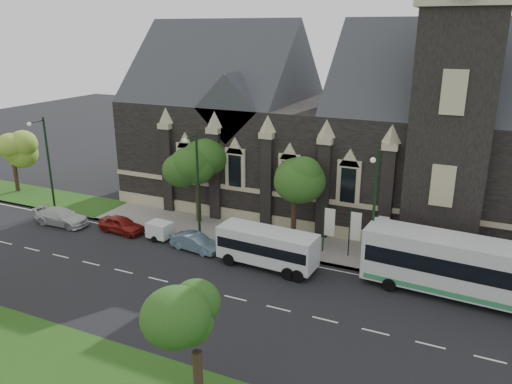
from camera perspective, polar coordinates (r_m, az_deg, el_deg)
The scene contains 19 objects.
ground at distance 34.23m, azimuth -6.92°, elevation -10.88°, with size 160.00×160.00×0.00m, color black.
sidewalk at distance 41.71m, azimuth -0.10°, elevation -5.11°, with size 80.00×5.00×0.15m, color gray.
museum at distance 46.18m, azimuth 10.64°, elevation 7.38°, with size 40.00×17.70×29.90m.
tree_park_east at distance 22.24m, azimuth -6.25°, elevation -14.31°, with size 3.40×3.40×6.28m.
tree_walk_right at distance 39.71m, azimuth 4.84°, elevation 2.41°, with size 4.08×4.08×7.80m.
tree_walk_left at distance 43.49m, azimuth -6.40°, elevation 3.64°, with size 3.91×3.91×7.64m.
tree_walk_far at distance 57.70m, azimuth -25.82°, elevation 4.39°, with size 3.40×3.40×6.28m.
street_lamp_near at distance 34.86m, azimuth 13.27°, elevation -1.48°, with size 0.36×1.88×9.00m.
street_lamp_mid at distance 39.79m, azimuth -6.81°, elevation 1.32°, with size 0.36×1.88×9.00m.
street_lamp_far at distance 49.83m, azimuth -22.76°, elevation 3.45°, with size 0.36×1.88×9.00m.
banner_flag_left at distance 38.36m, azimuth 8.15°, elevation -3.70°, with size 0.90×0.10×4.00m.
banner_flag_center at distance 37.90m, azimuth 11.05°, elevation -4.14°, with size 0.90×0.10×4.00m.
banner_flag_right at distance 37.53m, azimuth 14.01°, elevation -4.58°, with size 0.90×0.10×4.00m.
tour_coach at distance 34.61m, azimuth 23.42°, elevation -8.04°, with size 13.66×3.81×3.94m.
shuttle_bus at distance 36.20m, azimuth 1.31°, elevation -6.17°, with size 7.42×2.95×2.82m.
box_trailer at distance 41.82m, azimuth -10.92°, elevation -4.26°, with size 2.81×1.65×1.48m.
sedan at distance 39.44m, azimuth -6.92°, elevation -5.71°, with size 1.43×4.09×1.35m, color slate.
car_far_red at distance 44.00m, azimuth -15.09°, elevation -3.60°, with size 1.68×4.18×1.42m, color maroon.
car_far_white at distance 47.37m, azimuth -21.28°, elevation -2.65°, with size 2.04×5.02×1.46m, color silver.
Camera 1 is at (16.12, -25.29, 16.49)m, focal length 35.08 mm.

